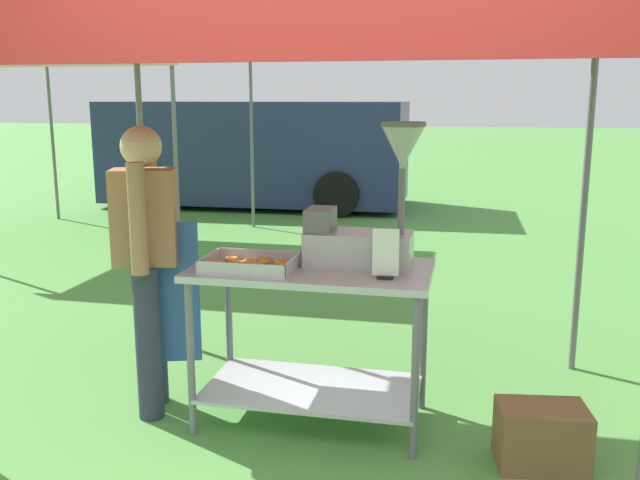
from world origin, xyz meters
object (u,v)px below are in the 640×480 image
Objects in this scene: donut_cart at (312,313)px; van_navy at (258,152)px; vendor at (148,256)px; neighbour_tent at (95,54)px; donut_tray at (251,266)px; donut_fryer at (367,219)px; menu_sign at (386,257)px; supply_crate at (541,436)px; stall_canopy at (316,31)px.

van_navy reaches higher than donut_cart.
vendor is 0.50× the size of neighbour_tent.
donut_cart is 2.65× the size of donut_tray.
donut_fryer is 1.22m from vendor.
van_navy reaches higher than donut_tray.
donut_fryer is at bearing 117.64° from menu_sign.
menu_sign is 0.08× the size of neighbour_tent.
neighbour_tent reaches higher than supply_crate.
neighbour_tent reaches higher than menu_sign.
donut_tray is 0.29× the size of vendor.
donut_tray is at bearing -52.60° from neighbour_tent.
donut_cart is 0.96m from vendor.
neighbour_tent reaches higher than donut_tray.
donut_fryer is (0.28, 0.09, 0.51)m from donut_cart.
donut_cart is 0.39× the size of neighbour_tent.
menu_sign is 0.05× the size of van_navy.
supply_crate is (2.10, -0.17, -0.75)m from vendor.
neighbour_tent is at bearing 133.38° from donut_fryer.
donut_tray is 1.04× the size of supply_crate.
stall_canopy is 1.20m from menu_sign.
menu_sign is 0.55× the size of supply_crate.
menu_sign is at bearing -2.61° from donut_tray.
van_navy is (-3.84, 7.69, 0.73)m from supply_crate.
supply_crate is (1.19, -0.22, -0.47)m from donut_cart.
donut_tray is at bearing -143.03° from stall_canopy.
supply_crate is 8.63m from van_navy.
supply_crate is (0.78, -0.06, -0.83)m from menu_sign.
donut_tray is (-0.30, -0.13, 0.28)m from donut_cart.
vendor is (-0.91, -0.15, -1.18)m from stall_canopy.
donut_fryer is 0.32m from menu_sign.
neighbour_tent is (-3.62, 4.22, 1.64)m from donut_cart.
neighbour_tent is at bearing 131.30° from stall_canopy.
neighbour_tent reaches higher than vendor.
stall_canopy is 1.99× the size of vendor.
stall_canopy reaches higher than donut_tray.
vendor is at bearing 175.36° from menu_sign.
donut_tray is 0.66m from donut_fryer.
donut_cart is at bearing 22.94° from donut_tray.
donut_tray is 0.63× the size of donut_fryer.
neighbour_tent is at bearing 122.37° from vendor.
donut_fryer reaches higher than vendor.
vendor is 2.24m from supply_crate.
vendor is at bearing -176.79° from donut_cart.
vendor is at bearing 173.04° from donut_tray.
vendor is (-0.61, 0.08, 0.00)m from donut_tray.
donut_tray is 0.10× the size of van_navy.
donut_cart is at bearing 169.44° from supply_crate.
donut_fryer is at bearing -46.62° from neighbour_tent.
donut_tray reaches higher than supply_crate.
supply_crate is at bearing -19.06° from donut_fryer.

